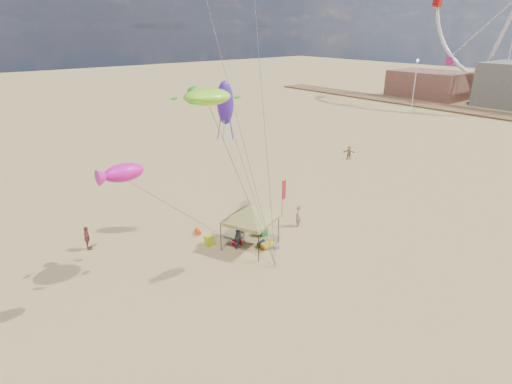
# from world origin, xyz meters

# --- Properties ---
(ground) EXTENTS (280.00, 280.00, 0.00)m
(ground) POSITION_xyz_m (0.00, 0.00, 0.00)
(ground) COLOR tan
(ground) RESTS_ON ground
(canopy_tent) EXTENTS (5.16, 5.16, 3.43)m
(canopy_tent) POSITION_xyz_m (-0.08, 3.50, 2.85)
(canopy_tent) COLOR black
(canopy_tent) RESTS_ON ground
(feather_flag) EXTENTS (0.44, 0.12, 2.94)m
(feather_flag) POSITION_xyz_m (4.83, 5.67, 1.97)
(feather_flag) COLOR black
(feather_flag) RESTS_ON ground
(cooler_red) EXTENTS (0.54, 0.38, 0.38)m
(cooler_red) POSITION_xyz_m (-0.63, 4.24, 0.19)
(cooler_red) COLOR red
(cooler_red) RESTS_ON ground
(cooler_blue) EXTENTS (0.54, 0.38, 0.38)m
(cooler_blue) POSITION_xyz_m (2.71, 6.86, 0.19)
(cooler_blue) COLOR #124D93
(cooler_blue) RESTS_ON ground
(bag_navy) EXTENTS (0.69, 0.54, 0.36)m
(bag_navy) POSITION_xyz_m (0.58, 3.14, 0.18)
(bag_navy) COLOR black
(bag_navy) RESTS_ON ground
(bag_orange) EXTENTS (0.54, 0.69, 0.36)m
(bag_orange) POSITION_xyz_m (-1.77, 7.26, 0.18)
(bag_orange) COLOR #F74B0D
(bag_orange) RESTS_ON ground
(chair_green) EXTENTS (0.50, 0.50, 0.70)m
(chair_green) POSITION_xyz_m (1.62, 4.25, 0.35)
(chair_green) COLOR green
(chair_green) RESTS_ON ground
(chair_yellow) EXTENTS (0.50, 0.50, 0.70)m
(chair_yellow) POSITION_xyz_m (-2.06, 5.37, 0.35)
(chair_yellow) COLOR #C2D617
(chair_yellow) RESTS_ON ground
(crate_grey) EXTENTS (0.34, 0.30, 0.28)m
(crate_grey) POSITION_xyz_m (1.04, 2.20, 0.14)
(crate_grey) COLOR slate
(crate_grey) RESTS_ON ground
(beach_cart) EXTENTS (0.90, 0.50, 0.24)m
(beach_cart) POSITION_xyz_m (0.75, 2.71, 0.20)
(beach_cart) COLOR yellow
(beach_cart) RESTS_ON ground
(person_near_a) EXTENTS (0.71, 0.64, 1.62)m
(person_near_a) POSITION_xyz_m (4.52, 3.78, 0.81)
(person_near_a) COLOR tan
(person_near_a) RESTS_ON ground
(person_near_b) EXTENTS (0.96, 0.83, 1.70)m
(person_near_b) POSITION_xyz_m (-0.63, 3.89, 0.85)
(person_near_b) COLOR #3C4551
(person_near_b) RESTS_ON ground
(person_near_c) EXTENTS (1.14, 0.69, 1.73)m
(person_near_c) POSITION_xyz_m (-0.15, 4.32, 0.86)
(person_near_c) COLOR silver
(person_near_c) RESTS_ON ground
(person_far_a) EXTENTS (0.64, 1.03, 1.64)m
(person_far_a) POSITION_xyz_m (-8.45, 9.86, 0.82)
(person_far_a) COLOR #943D39
(person_far_a) RESTS_ON ground
(person_far_c) EXTENTS (1.11, 1.41, 1.50)m
(person_far_c) POSITION_xyz_m (20.53, 12.19, 0.75)
(person_far_c) COLOR tan
(person_far_c) RESTS_ON ground
(building_north) EXTENTS (10.00, 14.00, 5.20)m
(building_north) POSITION_xyz_m (67.00, 30.00, 2.60)
(building_north) COLOR #8C5947
(building_north) RESTS_ON ground
(lamp_north) EXTENTS (0.50, 0.50, 8.25)m
(lamp_north) POSITION_xyz_m (55.00, 26.00, 5.52)
(lamp_north) COLOR silver
(lamp_north) RESTS_ON ground
(turtle_kite) EXTENTS (2.97, 2.58, 0.86)m
(turtle_kite) POSITION_xyz_m (-3.35, 2.87, 10.14)
(turtle_kite) COLOR #9DFF22
(turtle_kite) RESTS_ON ground
(fish_kite) EXTENTS (2.03, 1.35, 0.83)m
(fish_kite) POSITION_xyz_m (-8.59, 1.87, 7.40)
(fish_kite) COLOR #EB149D
(fish_kite) RESTS_ON ground
(squid_kite) EXTENTS (1.44, 1.44, 2.85)m
(squid_kite) POSITION_xyz_m (0.65, 6.98, 8.89)
(squid_kite) COLOR #4C1DAA
(squid_kite) RESTS_ON ground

